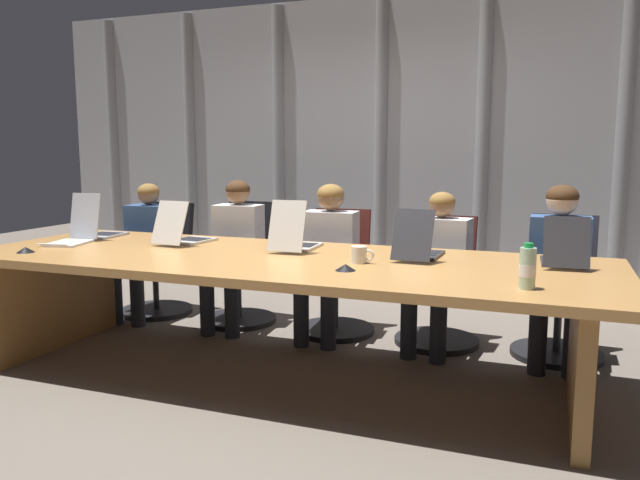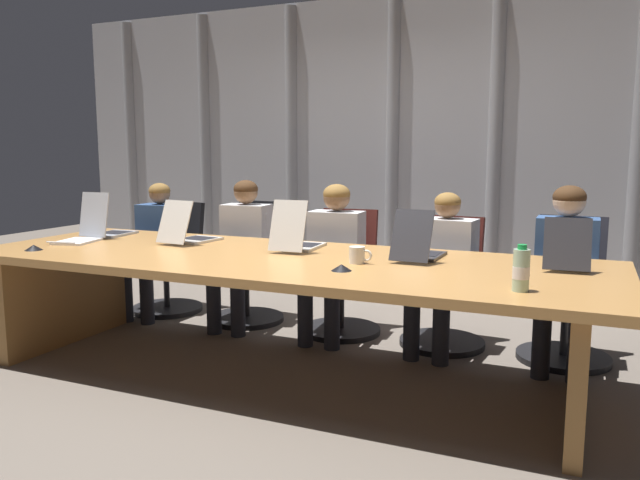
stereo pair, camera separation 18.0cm
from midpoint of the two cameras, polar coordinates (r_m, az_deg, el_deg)
ground_plane at (r=3.90m, az=-2.49°, el=-12.35°), size 14.09×14.09×0.00m
conference_table at (r=3.74m, az=-2.55°, el=-3.71°), size 3.89×1.32×0.74m
curtain_backdrop at (r=5.88m, az=7.70°, el=8.33°), size 7.05×0.17×2.78m
laptop_left_end at (r=4.80m, az=-18.03°, el=1.07°), size 0.26×0.43×0.33m
laptop_left_mid at (r=4.34m, az=-10.78°, el=0.53°), size 0.29×0.45×0.30m
laptop_center at (r=3.96m, az=-0.78°, el=0.00°), size 0.25×0.46×0.33m
laptop_right_mid at (r=3.68m, az=10.50°, el=-0.84°), size 0.24×0.46×0.30m
laptop_right_end at (r=3.63m, az=23.05°, el=-1.53°), size 0.25×0.40×0.28m
office_chair_left_end at (r=5.48m, az=-12.73°, el=-2.79°), size 0.60×0.60×0.93m
office_chair_left_mid at (r=5.06m, az=-5.47°, el=-3.43°), size 0.60×0.60×0.96m
office_chair_center at (r=4.73m, az=3.24°, el=-4.37°), size 0.60×0.60×0.93m
office_chair_right_mid at (r=4.52m, az=12.57°, el=-5.22°), size 0.60×0.60×0.91m
office_chair_right_end at (r=4.45m, az=22.86°, el=-5.77°), size 0.60×0.60×0.94m
person_left_end at (r=5.32m, az=-14.04°, el=-0.19°), size 0.40×0.56×1.10m
person_left_mid at (r=4.86m, az=-6.17°, el=-0.45°), size 0.40×0.57×1.14m
person_center at (r=4.54m, az=2.32°, el=-1.03°), size 0.42×0.56×1.13m
person_right_mid at (r=4.31m, az=12.35°, el=-2.10°), size 0.44×0.57×1.09m
person_right_end at (r=4.24m, az=22.81°, el=-2.14°), size 0.39×0.55×1.16m
water_bottle_primary at (r=2.96m, az=19.72°, el=-2.65°), size 0.08×0.08×0.21m
coffee_mug_near at (r=3.49m, az=4.97°, el=-1.40°), size 0.13×0.09×0.10m
conference_mic_left_side at (r=4.30m, az=-23.82°, el=-0.64°), size 0.11×0.11×0.03m
conference_mic_middle at (r=3.27m, az=3.57°, el=-2.55°), size 0.11×0.11×0.03m
spiral_notepad at (r=4.55m, az=-20.47°, el=-0.13°), size 0.28×0.34×0.03m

